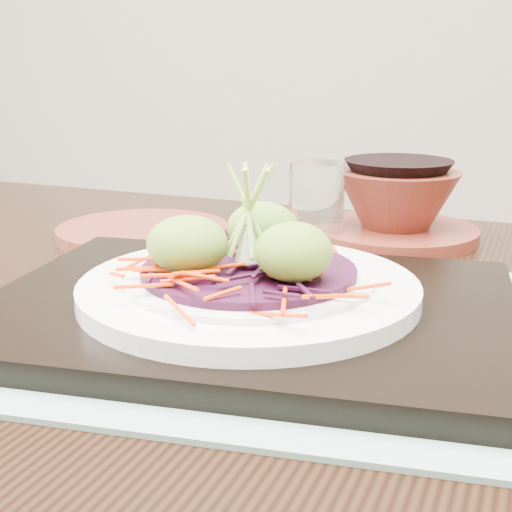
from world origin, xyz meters
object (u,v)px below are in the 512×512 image
(water_glass, at_px, (317,202))
(terracotta_side_plate, at_px, (143,232))
(serving_tray, at_px, (249,309))
(white_plate, at_px, (249,287))
(terracotta_bowl_set, at_px, (396,209))
(dining_table, at_px, (260,437))

(water_glass, bearing_deg, terracotta_side_plate, -168.05)
(serving_tray, bearing_deg, water_glass, 88.36)
(white_plate, height_order, terracotta_side_plate, white_plate)
(white_plate, relative_size, terracotta_bowl_set, 1.13)
(terracotta_side_plate, distance_m, water_glass, 0.20)
(white_plate, bearing_deg, terracotta_bowl_set, 74.54)
(dining_table, bearing_deg, water_glass, 97.86)
(serving_tray, bearing_deg, terracotta_side_plate, 128.21)
(terracotta_side_plate, xyz_separation_m, water_glass, (0.19, 0.04, 0.04))
(terracotta_side_plate, height_order, water_glass, water_glass)
(water_glass, bearing_deg, dining_table, -88.83)
(terracotta_side_plate, bearing_deg, serving_tray, -49.99)
(dining_table, relative_size, serving_tray, 3.45)
(dining_table, relative_size, terracotta_bowl_set, 5.98)
(white_plate, bearing_deg, terracotta_side_plate, 130.01)
(serving_tray, distance_m, terracotta_side_plate, 0.30)
(terracotta_bowl_set, bearing_deg, serving_tray, -105.46)
(dining_table, xyz_separation_m, water_glass, (-0.01, 0.25, 0.15))
(terracotta_side_plate, bearing_deg, terracotta_bowl_set, 14.91)
(serving_tray, distance_m, terracotta_bowl_set, 0.31)
(dining_table, relative_size, water_glass, 15.67)
(serving_tray, relative_size, terracotta_side_plate, 2.05)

